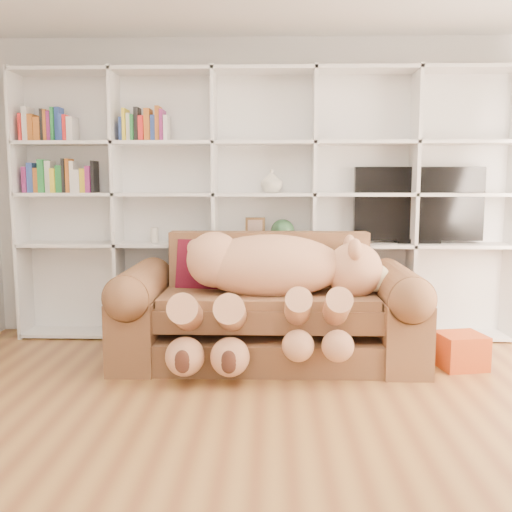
{
  "coord_description": "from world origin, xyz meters",
  "views": [
    {
      "loc": [
        0.08,
        -2.79,
        1.41
      ],
      "look_at": [
        -0.05,
        1.63,
        0.83
      ],
      "focal_mm": 40.0,
      "sensor_mm": 36.0,
      "label": 1
    }
  ],
  "objects_px": {
    "sofa": "(268,313)",
    "tv": "(418,206)",
    "gift_box": "(461,351)",
    "teddy_bear": "(271,280)"
  },
  "relations": [
    {
      "from": "sofa",
      "to": "tv",
      "type": "relative_size",
      "value": 2.05
    },
    {
      "from": "sofa",
      "to": "tv",
      "type": "height_order",
      "value": "tv"
    },
    {
      "from": "teddy_bear",
      "to": "tv",
      "type": "bearing_deg",
      "value": 34.2
    },
    {
      "from": "teddy_bear",
      "to": "gift_box",
      "type": "xyz_separation_m",
      "value": [
        1.45,
        0.02,
        -0.54
      ]
    },
    {
      "from": "sofa",
      "to": "teddy_bear",
      "type": "relative_size",
      "value": 1.42
    },
    {
      "from": "sofa",
      "to": "gift_box",
      "type": "height_order",
      "value": "sofa"
    },
    {
      "from": "gift_box",
      "to": "tv",
      "type": "bearing_deg",
      "value": 98.52
    },
    {
      "from": "teddy_bear",
      "to": "gift_box",
      "type": "distance_m",
      "value": 1.54
    },
    {
      "from": "tv",
      "to": "teddy_bear",
      "type": "bearing_deg",
      "value": -145.28
    },
    {
      "from": "teddy_bear",
      "to": "gift_box",
      "type": "height_order",
      "value": "teddy_bear"
    }
  ]
}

